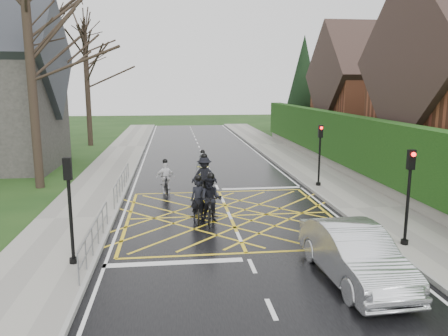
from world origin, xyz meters
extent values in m
plane|color=black|center=(0.00, 0.00, 0.00)|extent=(120.00, 120.00, 0.00)
cube|color=black|center=(0.00, 0.00, 0.01)|extent=(9.00, 80.00, 0.01)
cube|color=gray|center=(6.00, 0.00, 0.07)|extent=(3.00, 80.00, 0.15)
cube|color=gray|center=(-6.00, 0.00, 0.07)|extent=(3.00, 80.00, 0.15)
cube|color=slate|center=(7.75, 6.00, 0.35)|extent=(0.50, 38.00, 0.70)
cube|color=#14350E|center=(7.75, 6.00, 2.10)|extent=(0.90, 38.00, 2.80)
cube|color=brown|center=(14.75, 18.00, 3.00)|extent=(9.00, 8.00, 6.00)
cube|color=#30221D|center=(14.75, 18.00, 5.90)|extent=(9.80, 8.80, 8.80)
cube|color=brown|center=(17.45, 18.00, 8.50)|extent=(0.70, 0.70, 1.60)
cylinder|color=black|center=(10.75, 26.00, 0.60)|extent=(0.50, 0.50, 1.20)
cone|color=black|center=(10.75, 26.00, 5.00)|extent=(4.60, 4.60, 10.00)
cylinder|color=black|center=(-9.00, 6.00, 5.50)|extent=(0.44, 0.44, 11.00)
cylinder|color=black|center=(-10.00, 14.00, 6.00)|extent=(0.44, 0.44, 12.00)
cylinder|color=black|center=(-9.30, 22.00, 5.00)|extent=(0.44, 0.44, 10.00)
cylinder|color=slate|center=(-4.65, -3.50, 1.00)|extent=(0.05, 5.00, 0.05)
cylinder|color=slate|center=(-4.65, -3.50, 0.55)|extent=(0.04, 5.00, 0.04)
cylinder|color=slate|center=(-4.65, -6.00, 0.50)|extent=(0.04, 0.04, 1.00)
cylinder|color=slate|center=(-4.65, -1.00, 0.50)|extent=(0.04, 0.04, 1.00)
cylinder|color=slate|center=(-4.65, 4.00, 1.00)|extent=(0.05, 6.00, 0.05)
cylinder|color=slate|center=(-4.65, 4.00, 0.55)|extent=(0.04, 6.00, 0.04)
cylinder|color=slate|center=(-4.65, 1.00, 0.50)|extent=(0.04, 0.04, 1.00)
cylinder|color=slate|center=(-4.65, 7.00, 0.50)|extent=(0.04, 0.04, 1.00)
cylinder|color=black|center=(5.10, 4.20, 1.50)|extent=(0.10, 0.10, 3.00)
cylinder|color=black|center=(5.10, 4.20, 0.15)|extent=(0.24, 0.24, 0.30)
cube|color=black|center=(5.10, 4.20, 2.90)|extent=(0.22, 0.16, 0.62)
sphere|color=#FF0C0C|center=(5.10, 4.08, 3.08)|extent=(0.14, 0.14, 0.14)
cylinder|color=black|center=(5.10, -4.20, 1.50)|extent=(0.10, 0.10, 3.00)
cylinder|color=black|center=(5.10, -4.20, 0.15)|extent=(0.24, 0.24, 0.30)
cube|color=black|center=(5.10, -4.20, 2.90)|extent=(0.22, 0.16, 0.62)
sphere|color=#FF0C0C|center=(5.10, -4.32, 3.08)|extent=(0.14, 0.14, 0.14)
cylinder|color=black|center=(-5.10, -4.50, 1.50)|extent=(0.10, 0.10, 3.00)
cylinder|color=black|center=(-5.10, -4.50, 0.15)|extent=(0.24, 0.24, 0.30)
cube|color=black|center=(-5.10, -4.50, 2.90)|extent=(0.22, 0.16, 0.62)
sphere|color=#FF0C0C|center=(-5.10, -4.38, 3.08)|extent=(0.14, 0.14, 0.14)
imported|color=black|center=(-1.27, -0.46, 0.48)|extent=(0.70, 1.86, 0.96)
imported|color=black|center=(-1.27, -0.36, 0.82)|extent=(0.61, 0.41, 1.64)
sphere|color=black|center=(-1.27, -0.36, 1.66)|extent=(0.26, 0.26, 0.26)
imported|color=black|center=(-0.81, -0.80, 0.58)|extent=(0.93, 2.00, 1.16)
imported|color=black|center=(-0.81, -0.70, 0.89)|extent=(0.98, 0.84, 1.78)
sphere|color=black|center=(-0.81, -0.70, 1.80)|extent=(0.28, 0.28, 0.28)
imported|color=black|center=(-0.75, 3.36, 0.55)|extent=(1.02, 2.17, 1.10)
imported|color=black|center=(-0.75, 3.46, 0.93)|extent=(1.29, 0.86, 1.86)
sphere|color=black|center=(-0.75, 3.46, 1.88)|extent=(0.29, 0.29, 0.29)
imported|color=black|center=(-2.59, 3.92, 0.51)|extent=(0.69, 1.74, 1.02)
imported|color=silver|center=(-2.59, 4.02, 0.78)|extent=(0.95, 0.49, 1.56)
sphere|color=black|center=(-2.59, 4.02, 1.58)|extent=(0.24, 0.24, 0.24)
imported|color=gold|center=(-0.63, 6.32, 0.48)|extent=(0.73, 1.84, 0.95)
imported|color=#5B5E63|center=(-0.63, 6.42, 0.81)|extent=(0.82, 0.56, 1.61)
sphere|color=black|center=(-0.63, 6.42, 1.63)|extent=(0.25, 0.25, 0.25)
imported|color=silver|center=(2.54, -6.20, 0.74)|extent=(1.78, 4.56, 1.48)
camera|label=1|loc=(-2.20, -16.70, 5.17)|focal=35.00mm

